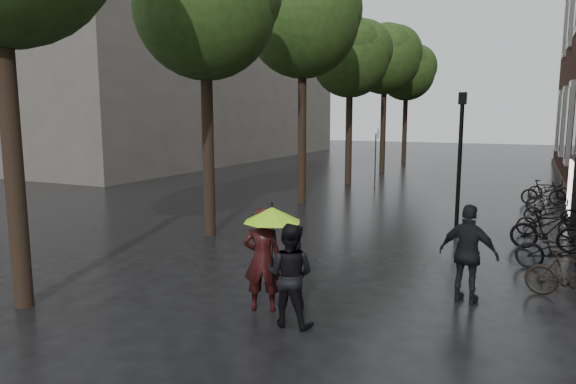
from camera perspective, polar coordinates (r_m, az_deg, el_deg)
The scene contains 11 objects.
ground at distance 7.09m, azimuth -12.78°, elevation -19.89°, with size 120.00×120.00×0.00m, color black.
bg_building at distance 42.01m, azimuth -13.38°, elevation 13.32°, with size 16.00×30.00×14.00m, color #47423D.
street_trees at distance 22.43m, azimuth 4.49°, elevation 16.19°, with size 4.33×34.03×8.91m.
person_burgundy at distance 8.87m, azimuth -2.86°, elevation -7.46°, with size 0.66×0.43×1.81m, color black.
person_black at distance 8.27m, azimuth 0.22°, elevation -9.18°, with size 0.81×0.63×1.67m, color black.
lime_umbrella at distance 8.43m, azimuth -1.78°, elevation -2.52°, with size 0.98×0.98×1.45m.
pedestrian_walking at distance 9.77m, azimuth 19.41°, elevation -6.51°, with size 1.05×0.44×1.79m, color black.
parked_bicycles at distance 16.74m, azimuth 27.25°, elevation -2.37°, with size 2.10×13.08×1.04m.
ad_lightbox at distance 18.37m, azimuth 29.27°, elevation 0.25°, with size 0.32×1.38×2.08m.
lamp_post at distance 14.80m, azimuth 18.58°, elevation 4.44°, with size 0.20×0.20×3.96m.
cycle_sign at distance 24.55m, azimuth 9.81°, elevation 4.85°, with size 0.14×0.50×2.74m.
Camera 1 is at (3.92, -4.86, 3.35)m, focal length 32.00 mm.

